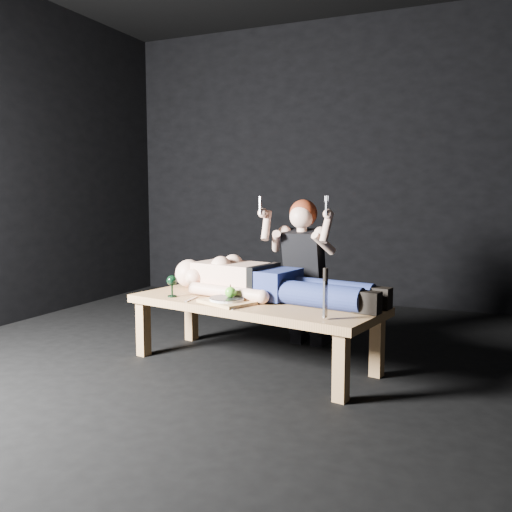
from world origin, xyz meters
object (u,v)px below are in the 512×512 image
table (253,333)px  kneeling_woman (307,271)px  lying_man (271,279)px  carving_knife (325,294)px  goblet (172,286)px  serving_tray (227,302)px

table → kneeling_woman: (0.17, 0.63, 0.36)m
lying_man → carving_knife: bearing=-30.9°
goblet → lying_man: bearing=19.1°
table → carving_knife: bearing=-18.5°
table → lying_man: bearing=68.3°
lying_man → kneeling_woman: kneeling_woman is taller
kneeling_woman → lying_man: bearing=-97.6°
table → serving_tray: bearing=-117.2°
kneeling_woman → serving_tray: (-0.29, -0.78, -0.12)m
goblet → table: bearing=10.0°
table → lying_man: size_ratio=0.95×
lying_man → carving_knife: (0.52, -0.47, 0.01)m
table → goblet: size_ratio=11.37×
serving_tray → carving_knife: size_ratio=1.14×
lying_man → kneeling_woman: bearing=90.6°
lying_man → carving_knife: 0.70m
kneeling_woman → table: bearing=-102.6°
table → serving_tray: serving_tray is taller
lying_man → serving_tray: size_ratio=5.38×
carving_knife → table: bearing=161.5°
serving_tray → table: bearing=51.9°
lying_man → serving_tray: lying_man is taller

